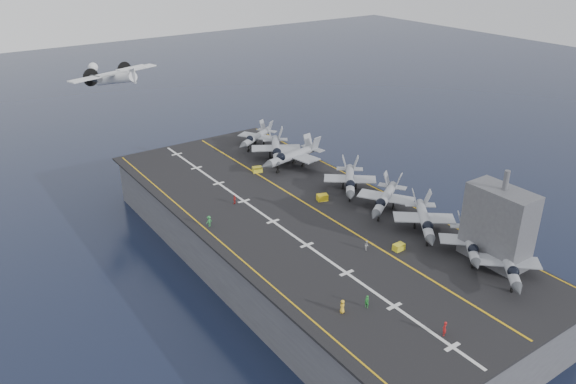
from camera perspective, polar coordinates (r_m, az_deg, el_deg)
ground at (r=106.91m, az=1.23°, el=-7.08°), size 500.00×500.00×0.00m
hull at (r=104.34m, az=1.26°, el=-4.75°), size 36.00×90.00×10.00m
flight_deck at (r=101.87m, az=1.28°, el=-2.21°), size 38.00×92.00×0.40m
foul_line at (r=103.38m, az=2.63°, el=-1.66°), size 0.35×90.00×0.02m
landing_centerline at (r=98.74m, az=-1.54°, el=-3.00°), size 0.50×90.00×0.02m
deck_edge_port at (r=93.94m, az=-7.17°, el=-4.77°), size 0.25×90.00×0.02m
deck_edge_stbd at (r=112.61m, az=8.93°, el=0.37°), size 0.25×90.00×0.02m
island_superstructure at (r=89.81m, az=20.70°, el=-2.37°), size 5.00×10.00×15.00m
fighter_jet_0 at (r=88.53m, az=21.48°, el=-6.67°), size 16.47×16.64×4.88m
fighter_jet_1 at (r=92.28m, az=18.00°, el=-4.79°), size 16.14×16.37×4.79m
fighter_jet_2 at (r=96.64m, az=13.72°, el=-2.66°), size 17.59×18.29×5.31m
fighter_jet_3 at (r=102.73m, az=9.83°, el=-0.58°), size 18.34×16.78×5.30m
fighter_jet_4 at (r=109.43m, az=6.32°, el=1.29°), size 17.59×18.21×5.29m
fighter_jet_6 at (r=120.38m, az=0.51°, el=3.81°), size 18.25×13.82×5.74m
fighter_jet_7 at (r=124.17m, az=-1.21°, el=4.46°), size 17.83×19.65×5.68m
fighter_jet_8 at (r=132.96m, az=-3.24°, el=5.65°), size 16.84×15.05×4.88m
tow_cart_a at (r=91.67m, az=11.18°, el=-5.50°), size 1.86×1.23×1.10m
tow_cart_b at (r=106.31m, az=3.50°, el=-0.55°), size 2.34×1.92×1.21m
tow_cart_c at (r=118.85m, az=-3.14°, el=2.30°), size 2.28×1.80×1.20m
crew_0 at (r=76.49m, az=5.55°, el=-11.49°), size 1.42×1.34×1.97m
crew_1 at (r=77.82m, az=8.03°, el=-10.98°), size 0.95×1.24×1.86m
crew_3 at (r=97.68m, az=-8.02°, el=-2.95°), size 1.32×1.02×1.96m
crew_4 at (r=105.17m, az=-5.45°, el=-0.75°), size 1.27×1.19×1.77m
crew_6 at (r=75.06m, az=15.61°, el=-13.22°), size 1.42×1.46×2.04m
crew_7 at (r=90.82m, az=8.00°, el=-5.37°), size 1.08×1.15×1.59m
transport_plane at (r=143.63m, az=-17.18°, el=10.93°), size 27.05×22.07×5.54m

